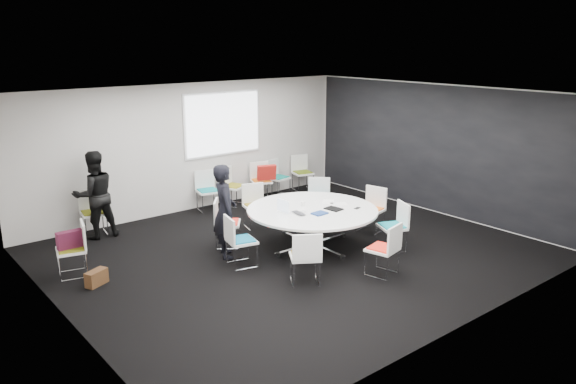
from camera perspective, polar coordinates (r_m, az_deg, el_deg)
room_shell at (r=9.79m, az=1.00°, el=1.68°), size 8.08×7.08×2.88m
conference_table at (r=10.23m, az=2.47°, el=-2.65°), size 2.37×2.37×0.73m
projection_screen at (r=12.86m, az=-6.60°, el=6.90°), size 1.90×0.03×1.35m
chair_ring_a at (r=11.24m, az=8.39°, el=-2.63°), size 0.54×0.55×0.88m
chair_ring_b at (r=11.84m, az=3.08°, el=-1.56°), size 0.64×0.64×0.88m
chair_ring_c at (r=11.37m, az=-3.25°, el=-2.28°), size 0.57×0.56×0.88m
chair_ring_d at (r=10.40m, az=-6.20°, el=-4.05°), size 0.64×0.64×0.88m
chair_ring_e at (r=9.49m, az=-4.81°, el=-5.93°), size 0.54×0.55×0.88m
chair_ring_f at (r=8.81m, az=1.77°, el=-7.62°), size 0.63×0.62×0.88m
chair_ring_g at (r=9.23m, az=9.61°, el=-6.72°), size 0.55×0.54×0.88m
chair_ring_h at (r=10.33m, az=10.55°, el=-4.37°), size 0.60×0.60×0.88m
chair_back_a at (r=12.61m, az=-8.13°, el=-0.65°), size 0.55×0.54×0.88m
chair_back_b at (r=12.92m, az=-5.57°, el=-0.17°), size 0.60×0.59×0.88m
chair_back_c at (r=13.36m, az=-2.73°, el=0.39°), size 0.59×0.59×0.88m
chair_back_d at (r=13.67m, az=-1.04°, el=0.75°), size 0.53×0.52×0.88m
chair_back_e at (r=14.18m, az=1.48°, el=1.29°), size 0.56×0.55×0.88m
chair_spare_left at (r=9.72m, az=-21.00°, el=-6.43°), size 0.55×0.55×0.88m
chair_person_back at (r=11.56m, az=-19.09°, el=-2.83°), size 0.53×0.52×0.88m
person_main at (r=9.76m, az=-6.44°, el=-1.94°), size 0.61×0.71×1.66m
person_back at (r=11.26m, az=-19.06°, el=-0.28°), size 0.85×0.67×1.69m
laptop at (r=9.89m, az=1.29°, el=-2.14°), size 0.23×0.33×0.02m
laptop_lid at (r=9.89m, az=-0.52°, el=-1.42°), size 0.03×0.30×0.22m
notebook_black at (r=10.16m, az=4.66°, el=-1.71°), size 0.25×0.32×0.02m
tablet_folio at (r=9.88m, az=3.23°, el=-2.17°), size 0.27×0.21×0.03m
papers_right at (r=10.63m, az=4.08°, el=-0.98°), size 0.36×0.36×0.00m
papers_front at (r=10.50m, az=5.18°, el=-1.22°), size 0.36×0.32×0.00m
cup at (r=10.32m, az=1.49°, el=-1.19°), size 0.08×0.08×0.09m
phone at (r=10.27m, az=7.05°, el=-1.63°), size 0.15×0.10×0.01m
maroon_bag at (r=9.60m, az=-21.29°, el=-4.52°), size 0.40×0.14×0.28m
brown_bag at (r=9.30m, az=-18.88°, el=-8.24°), size 0.39×0.30×0.24m
red_jacket at (r=13.07m, az=-2.18°, el=1.99°), size 0.47×0.30×0.36m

